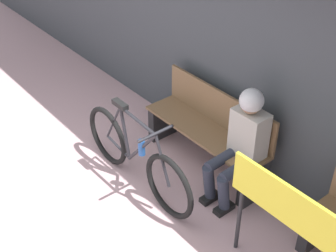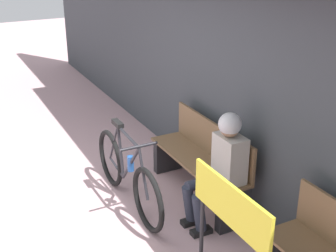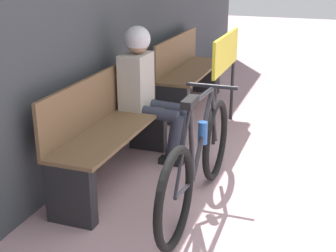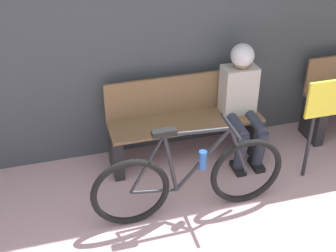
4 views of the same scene
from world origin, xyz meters
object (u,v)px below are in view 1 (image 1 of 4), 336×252
(bicycle, at_px, (136,157))
(signboard, at_px, (283,209))
(person_seated, at_px, (242,138))
(park_bench_near, at_px, (208,133))

(bicycle, height_order, signboard, signboard)
(person_seated, relative_size, signboard, 1.17)
(park_bench_near, height_order, signboard, signboard)
(bicycle, distance_m, person_seated, 1.09)
(park_bench_near, bearing_deg, person_seated, -10.78)
(person_seated, distance_m, signboard, 1.04)
(bicycle, bearing_deg, person_seated, 43.29)
(person_seated, bearing_deg, signboard, -30.01)
(bicycle, height_order, person_seated, person_seated)
(park_bench_near, bearing_deg, signboard, -23.22)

